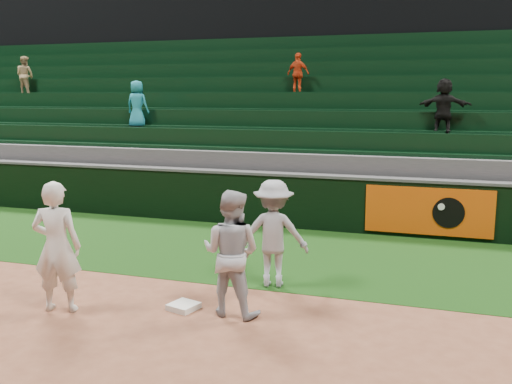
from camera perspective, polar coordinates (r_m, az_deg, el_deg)
ground at (r=8.44m, az=-5.48°, el=-11.26°), size 70.00×70.00×0.00m
foul_grass at (r=11.12m, az=0.71°, el=-5.99°), size 36.00×4.20×0.01m
upper_deck at (r=25.04m, az=11.07°, el=16.45°), size 40.00×12.00×12.00m
first_base at (r=8.34m, az=-7.25°, el=-11.27°), size 0.45×0.45×0.08m
first_baseman at (r=8.43m, az=-19.30°, el=-5.19°), size 0.77×0.60×1.86m
baserunner at (r=7.86m, az=-2.50°, el=-6.10°), size 0.90×0.73×1.75m
base_coach at (r=8.99m, az=1.76°, el=-4.17°), size 1.20×0.83×1.70m
field_wall at (r=13.03m, az=3.71°, el=-0.81°), size 36.00×0.45×1.25m
stadium_seating at (r=16.54m, az=6.90°, el=5.13°), size 36.00×5.95×4.85m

